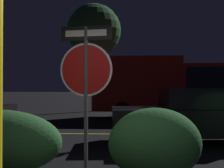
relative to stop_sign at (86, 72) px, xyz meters
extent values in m
cube|color=gold|center=(0.51, 5.03, -1.69)|extent=(35.32, 0.12, 0.01)
cylinder|color=#4C4C51|center=(0.00, 0.00, -0.50)|extent=(0.06, 0.06, 2.40)
cylinder|color=white|center=(0.00, 0.00, 0.03)|extent=(0.83, 0.11, 0.83)
cylinder|color=#B71414|center=(0.00, 0.00, 0.03)|extent=(0.77, 0.11, 0.77)
cube|color=black|center=(0.00, 0.00, 0.59)|extent=(0.80, 0.12, 0.22)
cube|color=white|center=(0.00, 0.00, 0.59)|extent=(0.66, 0.11, 0.10)
ellipsoid|color=#2D6633|center=(1.07, 0.13, -1.13)|extent=(1.46, 0.89, 1.13)
cube|color=black|center=(2.63, 3.44, -1.08)|extent=(4.98, 2.24, 0.63)
cube|color=black|center=(2.49, 3.43, -0.51)|extent=(2.06, 1.75, 0.51)
cylinder|color=black|center=(1.06, 4.21, -1.40)|extent=(0.61, 0.25, 0.60)
cylinder|color=black|center=(1.20, 2.43, -1.40)|extent=(0.61, 0.25, 0.60)
cube|color=maroon|center=(4.23, 10.35, -0.21)|extent=(2.48, 2.27, 2.18)
cube|color=black|center=(4.23, 10.35, 0.23)|extent=(2.23, 2.31, 0.96)
cube|color=maroon|center=(1.00, 10.33, -0.04)|extent=(4.03, 2.42, 2.51)
cylinder|color=black|center=(4.16, 11.50, -1.28)|extent=(0.84, 0.29, 0.84)
cylinder|color=black|center=(4.18, 9.21, -1.28)|extent=(0.84, 0.29, 0.84)
cylinder|color=black|center=(0.28, 11.47, -1.28)|extent=(0.84, 0.29, 0.84)
cylinder|color=black|center=(0.30, 9.17, -1.28)|extent=(0.84, 0.29, 0.84)
cylinder|color=#422D1E|center=(-1.65, 14.80, 0.24)|extent=(0.32, 0.32, 3.87)
sphere|color=#235128|center=(-1.65, 14.80, 3.41)|extent=(3.42, 3.42, 3.42)
camera|label=1|loc=(0.70, -4.78, -0.26)|focal=50.00mm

